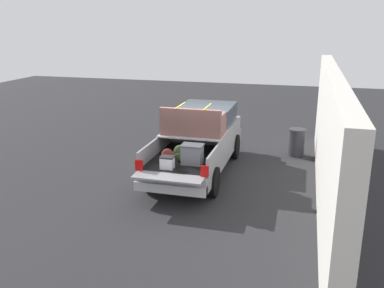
% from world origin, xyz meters
% --- Properties ---
extents(ground_plane, '(40.00, 40.00, 0.00)m').
position_xyz_m(ground_plane, '(0.00, 0.00, 0.00)').
color(ground_plane, '#262628').
extents(pickup_truck, '(6.05, 2.06, 2.23)m').
position_xyz_m(pickup_truck, '(0.37, -0.00, 0.98)').
color(pickup_truck, gray).
rests_on(pickup_truck, ground_plane).
extents(building_facade, '(11.96, 0.36, 3.38)m').
position_xyz_m(building_facade, '(-0.96, -3.84, 1.69)').
color(building_facade, silver).
rests_on(building_facade, ground_plane).
extents(trash_can, '(0.60, 0.60, 0.98)m').
position_xyz_m(trash_can, '(2.59, -2.99, 0.50)').
color(trash_can, '#2D2D33').
rests_on(trash_can, ground_plane).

